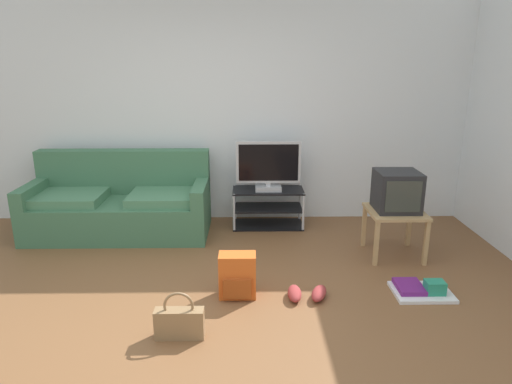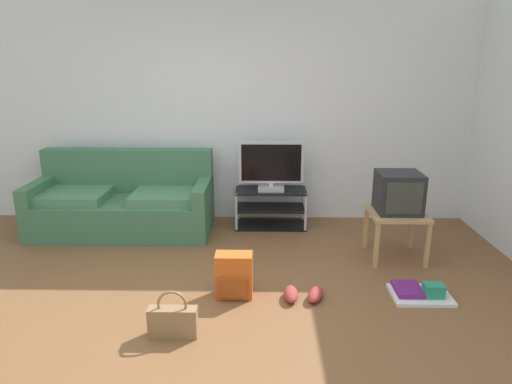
{
  "view_description": "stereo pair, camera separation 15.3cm",
  "coord_description": "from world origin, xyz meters",
  "px_view_note": "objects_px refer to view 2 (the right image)",
  "views": [
    {
      "loc": [
        0.38,
        -3.05,
        1.92
      ],
      "look_at": [
        0.45,
        1.2,
        0.68
      ],
      "focal_mm": 31.77,
      "sensor_mm": 36.0,
      "label": 1
    },
    {
      "loc": [
        0.53,
        -3.05,
        1.92
      ],
      "look_at": [
        0.45,
        1.2,
        0.68
      ],
      "focal_mm": 31.77,
      "sensor_mm": 36.0,
      "label": 2
    }
  ],
  "objects_px": {
    "crt_tv": "(398,192)",
    "sneakers_pair": "(303,294)",
    "tv_stand": "(271,208)",
    "handbag": "(173,320)",
    "couch": "(124,203)",
    "flat_tv": "(271,167)",
    "side_table": "(397,219)",
    "floor_tray": "(420,293)",
    "backpack": "(234,275)"
  },
  "relations": [
    {
      "from": "tv_stand",
      "to": "backpack",
      "type": "relative_size",
      "value": 2.2
    },
    {
      "from": "couch",
      "to": "handbag",
      "type": "height_order",
      "value": "couch"
    },
    {
      "from": "backpack",
      "to": "sneakers_pair",
      "type": "height_order",
      "value": "backpack"
    },
    {
      "from": "side_table",
      "to": "handbag",
      "type": "height_order",
      "value": "side_table"
    },
    {
      "from": "side_table",
      "to": "handbag",
      "type": "bearing_deg",
      "value": -144.4
    },
    {
      "from": "couch",
      "to": "handbag",
      "type": "xyz_separation_m",
      "value": [
        0.97,
        -2.1,
        -0.2
      ]
    },
    {
      "from": "flat_tv",
      "to": "side_table",
      "type": "bearing_deg",
      "value": -34.79
    },
    {
      "from": "couch",
      "to": "flat_tv",
      "type": "distance_m",
      "value": 1.76
    },
    {
      "from": "flat_tv",
      "to": "crt_tv",
      "type": "bearing_deg",
      "value": -34.28
    },
    {
      "from": "handbag",
      "to": "tv_stand",
      "type": "bearing_deg",
      "value": 72.36
    },
    {
      "from": "side_table",
      "to": "backpack",
      "type": "distance_m",
      "value": 1.78
    },
    {
      "from": "side_table",
      "to": "floor_tray",
      "type": "xyz_separation_m",
      "value": [
        0.0,
        -0.81,
        -0.37
      ]
    },
    {
      "from": "flat_tv",
      "to": "crt_tv",
      "type": "height_order",
      "value": "flat_tv"
    },
    {
      "from": "couch",
      "to": "flat_tv",
      "type": "height_order",
      "value": "flat_tv"
    },
    {
      "from": "flat_tv",
      "to": "tv_stand",
      "type": "bearing_deg",
      "value": 90.0
    },
    {
      "from": "couch",
      "to": "sneakers_pair",
      "type": "xyz_separation_m",
      "value": [
        1.95,
        -1.56,
        -0.28
      ]
    },
    {
      "from": "tv_stand",
      "to": "handbag",
      "type": "xyz_separation_m",
      "value": [
        -0.73,
        -2.29,
        -0.1
      ]
    },
    {
      "from": "flat_tv",
      "to": "sneakers_pair",
      "type": "bearing_deg",
      "value": -81.63
    },
    {
      "from": "flat_tv",
      "to": "backpack",
      "type": "bearing_deg",
      "value": -101.02
    },
    {
      "from": "side_table",
      "to": "tv_stand",
      "type": "bearing_deg",
      "value": 144.52
    },
    {
      "from": "couch",
      "to": "flat_tv",
      "type": "xyz_separation_m",
      "value": [
        1.7,
        0.16,
        0.41
      ]
    },
    {
      "from": "side_table",
      "to": "backpack",
      "type": "xyz_separation_m",
      "value": [
        -1.56,
        -0.82,
        -0.22
      ]
    },
    {
      "from": "handbag",
      "to": "floor_tray",
      "type": "bearing_deg",
      "value": 16.89
    },
    {
      "from": "tv_stand",
      "to": "handbag",
      "type": "relative_size",
      "value": 2.32
    },
    {
      "from": "flat_tv",
      "to": "sneakers_pair",
      "type": "distance_m",
      "value": 1.88
    },
    {
      "from": "flat_tv",
      "to": "handbag",
      "type": "relative_size",
      "value": 2.09
    },
    {
      "from": "floor_tray",
      "to": "couch",
      "type": "bearing_deg",
      "value": 152.88
    },
    {
      "from": "couch",
      "to": "backpack",
      "type": "relative_size",
      "value": 5.28
    },
    {
      "from": "couch",
      "to": "side_table",
      "type": "bearing_deg",
      "value": -13.37
    },
    {
      "from": "tv_stand",
      "to": "handbag",
      "type": "bearing_deg",
      "value": -107.64
    },
    {
      "from": "couch",
      "to": "tv_stand",
      "type": "xyz_separation_m",
      "value": [
        1.7,
        0.18,
        -0.1
      ]
    },
    {
      "from": "crt_tv",
      "to": "handbag",
      "type": "relative_size",
      "value": 1.16
    },
    {
      "from": "tv_stand",
      "to": "handbag",
      "type": "height_order",
      "value": "tv_stand"
    },
    {
      "from": "handbag",
      "to": "sneakers_pair",
      "type": "height_order",
      "value": "handbag"
    },
    {
      "from": "backpack",
      "to": "handbag",
      "type": "height_order",
      "value": "backpack"
    },
    {
      "from": "tv_stand",
      "to": "sneakers_pair",
      "type": "distance_m",
      "value": 1.78
    },
    {
      "from": "side_table",
      "to": "crt_tv",
      "type": "distance_m",
      "value": 0.27
    },
    {
      "from": "couch",
      "to": "sneakers_pair",
      "type": "bearing_deg",
      "value": -38.67
    },
    {
      "from": "couch",
      "to": "floor_tray",
      "type": "height_order",
      "value": "couch"
    },
    {
      "from": "flat_tv",
      "to": "floor_tray",
      "type": "height_order",
      "value": "flat_tv"
    },
    {
      "from": "side_table",
      "to": "floor_tray",
      "type": "bearing_deg",
      "value": -89.71
    },
    {
      "from": "crt_tv",
      "to": "sneakers_pair",
      "type": "relative_size",
      "value": 1.14
    },
    {
      "from": "side_table",
      "to": "crt_tv",
      "type": "height_order",
      "value": "crt_tv"
    },
    {
      "from": "side_table",
      "to": "floor_tray",
      "type": "relative_size",
      "value": 1.11
    },
    {
      "from": "sneakers_pair",
      "to": "handbag",
      "type": "bearing_deg",
      "value": -151.18
    },
    {
      "from": "crt_tv",
      "to": "handbag",
      "type": "xyz_separation_m",
      "value": [
        -1.96,
        -1.42,
        -0.55
      ]
    },
    {
      "from": "side_table",
      "to": "handbag",
      "type": "distance_m",
      "value": 2.43
    },
    {
      "from": "handbag",
      "to": "floor_tray",
      "type": "xyz_separation_m",
      "value": [
        1.97,
        0.6,
        -0.09
      ]
    },
    {
      "from": "backpack",
      "to": "floor_tray",
      "type": "xyz_separation_m",
      "value": [
        1.57,
        0.01,
        -0.15
      ]
    },
    {
      "from": "crt_tv",
      "to": "handbag",
      "type": "bearing_deg",
      "value": -144.09
    }
  ]
}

